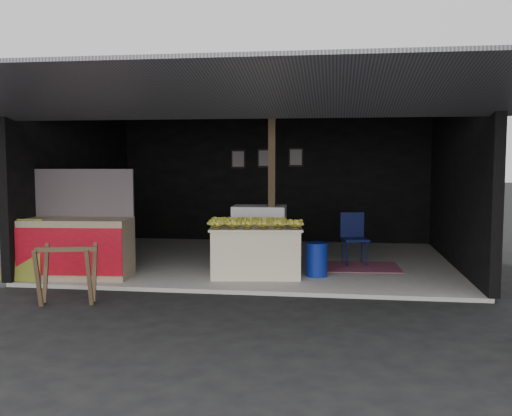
# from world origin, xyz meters

# --- Properties ---
(ground) EXTENTS (80.00, 80.00, 0.00)m
(ground) POSITION_xyz_m (0.00, 0.00, 0.00)
(ground) COLOR black
(ground) RESTS_ON ground
(concrete_slab) EXTENTS (7.00, 5.00, 0.06)m
(concrete_slab) POSITION_xyz_m (0.00, 2.50, 0.03)
(concrete_slab) COLOR gray
(concrete_slab) RESTS_ON ground
(shophouse) EXTENTS (7.40, 7.29, 3.02)m
(shophouse) POSITION_xyz_m (0.00, 2.82, 2.10)
(shophouse) COLOR black
(shophouse) RESTS_ON ground
(banana_table) EXTENTS (1.54, 1.06, 0.79)m
(banana_table) POSITION_xyz_m (0.14, 1.04, 0.46)
(banana_table) COLOR beige
(banana_table) RESTS_ON concrete_slab
(banana_pile) EXTENTS (1.41, 0.95, 0.16)m
(banana_pile) POSITION_xyz_m (0.14, 1.04, 0.93)
(banana_pile) COLOR gold
(banana_pile) RESTS_ON banana_table
(white_crate) EXTENTS (0.94, 0.66, 1.03)m
(white_crate) POSITION_xyz_m (0.05, 2.12, 0.57)
(white_crate) COLOR white
(white_crate) RESTS_ON concrete_slab
(neighbor_stall) EXTENTS (1.70, 0.87, 1.70)m
(neighbor_stall) POSITION_xyz_m (-2.62, 0.57, 0.57)
(neighbor_stall) COLOR #998466
(neighbor_stall) RESTS_ON concrete_slab
(green_signboard) EXTENTS (0.63, 0.17, 0.95)m
(green_signboard) POSITION_xyz_m (-3.34, 0.18, 0.53)
(green_signboard) COLOR black
(green_signboard) RESTS_ON concrete_slab
(sawhorse) EXTENTS (0.83, 0.82, 0.77)m
(sawhorse) POSITION_xyz_m (-2.09, -0.88, 0.49)
(sawhorse) COLOR brown
(sawhorse) RESTS_ON ground
(water_barrel) EXTENTS (0.34, 0.34, 0.50)m
(water_barrel) POSITION_xyz_m (1.10, 1.17, 0.31)
(water_barrel) COLOR navy
(water_barrel) RESTS_ON concrete_slab
(plastic_chair) EXTENTS (0.52, 0.52, 0.91)m
(plastic_chair) POSITION_xyz_m (1.71, 2.32, 0.59)
(plastic_chair) COLOR #0A113A
(plastic_chair) RESTS_ON concrete_slab
(magenta_rug) EXTENTS (1.56, 1.09, 0.01)m
(magenta_rug) POSITION_xyz_m (1.73, 2.01, 0.07)
(magenta_rug) COLOR maroon
(magenta_rug) RESTS_ON concrete_slab
(picture_frames) EXTENTS (1.62, 0.04, 0.46)m
(picture_frames) POSITION_xyz_m (-0.17, 4.89, 1.93)
(picture_frames) COLOR black
(picture_frames) RESTS_ON shophouse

